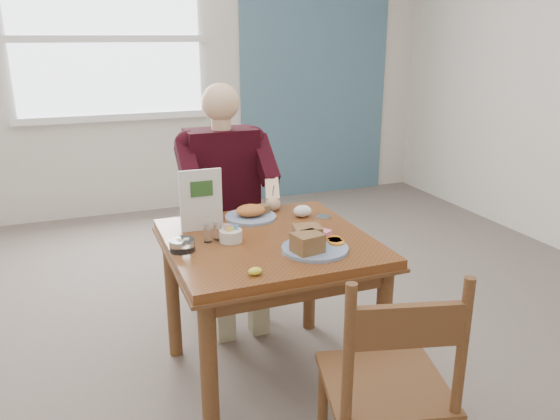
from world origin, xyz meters
name	(u,v)px	position (x,y,z in m)	size (l,w,h in m)	color
floor	(269,378)	(0.00, 0.00, 0.00)	(6.00, 6.00, 0.00)	#675B53
wall_back	(155,62)	(0.00, 3.00, 1.40)	(5.50, 5.50, 0.00)	silver
accent_panel	(316,59)	(1.60, 2.98, 1.40)	(1.60, 0.02, 2.80)	#44697F
lemon_wedge	(255,271)	(-0.19, -0.36, 0.77)	(0.06, 0.04, 0.03)	yellow
napkin	(302,211)	(0.27, 0.22, 0.78)	(0.09, 0.08, 0.06)	white
metal_dish	(323,217)	(0.36, 0.17, 0.75)	(0.07, 0.07, 0.01)	silver
window	(108,39)	(-0.40, 2.97, 1.60)	(1.72, 0.04, 1.42)	white
table	(268,260)	(0.00, 0.00, 0.64)	(0.92, 0.92, 0.75)	brown
chair_far	(223,236)	(0.00, 0.80, 0.48)	(0.42, 0.42, 0.95)	brown
chair_near	(388,389)	(0.13, -0.85, 0.48)	(0.51, 0.51, 0.95)	brown
diner	(226,187)	(0.00, 0.71, 0.81)	(0.53, 0.56, 1.39)	tan
near_plate	(312,242)	(0.12, -0.21, 0.79)	(0.31, 0.31, 0.10)	white
far_plate	(251,213)	(0.02, 0.30, 0.78)	(0.29, 0.29, 0.07)	white
caddy	(231,235)	(-0.17, 0.02, 0.78)	(0.14, 0.14, 0.08)	white
shakers	(213,231)	(-0.24, 0.06, 0.79)	(0.10, 0.07, 0.09)	white
creamer	(182,245)	(-0.40, -0.01, 0.78)	(0.15, 0.15, 0.05)	white
menu	(201,200)	(-0.26, 0.22, 0.90)	(0.20, 0.02, 0.29)	white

